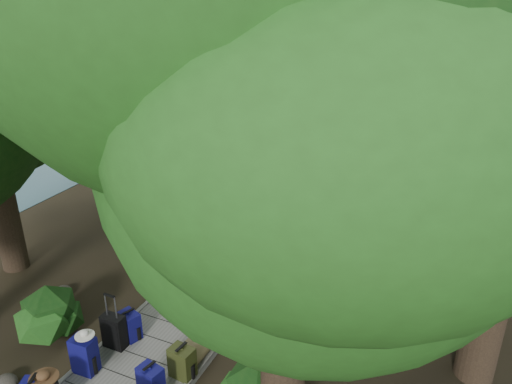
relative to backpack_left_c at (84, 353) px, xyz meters
The scene contains 39 objects.
ground 3.29m from the backpack_left_c, 76.62° to the left, with size 120.00×120.00×0.00m, color #312818.
sand_beach 19.18m from the backpack_left_c, 87.75° to the left, with size 40.00×22.00×0.02m, color tan.
water_bay 42.07m from the backpack_left_c, 137.97° to the left, with size 50.00×60.00×0.02m, color #294C55.
distant_hill 64.48m from the backpack_left_c, 127.49° to the left, with size 32.00×16.00×12.00m, color black.
boardwalk 4.25m from the backpack_left_c, 79.76° to the left, with size 2.00×12.00×0.12m, color gray.
backpack_left_c is the anchor object (origin of this frame).
backpack_left_d 1.02m from the backpack_left_c, 81.82° to the left, with size 0.38×0.28×0.59m, color navy, non-canonical shape.
backpack_right_c 1.36m from the backpack_left_c, ahead, with size 0.38×0.27×0.65m, color navy, non-canonical shape.
backpack_right_d 1.65m from the backpack_left_c, 20.77° to the left, with size 0.40×0.29×0.61m, color #393D17, non-canonical shape.
duffel_right_khaki 1.90m from the backpack_left_c, 36.26° to the left, with size 0.43×0.65×0.43m, color olive, non-canonical shape.
duffel_right_black 2.26m from the backpack_left_c, 52.76° to the left, with size 0.48×0.76×0.48m, color black, non-canonical shape.
suitcase_on_boardwalk 0.70m from the backpack_left_c, 85.95° to the left, with size 0.42×0.23×0.65m, color black, non-canonical shape.
lone_suitcase_on_sand 11.02m from the backpack_left_c, 84.37° to the left, with size 0.40×0.23×0.63m, color black, non-canonical shape.
hat_brown 0.96m from the backpack_left_c, 84.89° to the right, with size 0.44×0.44×0.13m, color #51351E, non-canonical shape.
hat_white 0.43m from the backpack_left_c, 24.11° to the left, with size 0.32×0.32×0.11m, color silver, non-canonical shape.
kayak 13.31m from the backpack_left_c, 102.05° to the left, with size 0.77×3.52×0.35m, color #A91A0E.
sun_lounger 13.44m from the backpack_left_c, 73.32° to the left, with size 0.67×2.08×0.67m, color silver, non-canonical shape.
tree_right_a 5.15m from the backpack_left_c, ahead, with size 5.06×5.06×8.44m, color black, non-canonical shape.
tree_right_c 7.21m from the backpack_left_c, 48.44° to the left, with size 4.70×4.70×8.14m, color black, non-canonical shape.
tree_right_e 11.77m from the backpack_left_c, 64.59° to the left, with size 4.38×4.38×7.88m, color black, non-canonical shape.
tree_left_c 8.15m from the backpack_left_c, 116.78° to the left, with size 4.84×4.84×8.42m, color black, non-canonical shape.
tree_back_a 18.19m from the backpack_left_c, 92.20° to the left, with size 5.61×5.61×9.71m, color black, non-canonical shape.
tree_back_b 19.69m from the backpack_left_c, 81.46° to the left, with size 5.33×5.33×9.51m, color black, non-canonical shape.
tree_back_d 18.26m from the backpack_left_c, 106.84° to the left, with size 5.27×5.27×8.79m, color black, non-canonical shape.
palm_right_a 10.97m from the backpack_left_c, 65.94° to the left, with size 4.82×4.82×8.22m, color #184112, non-canonical shape.
palm_right_b 15.15m from the backpack_left_c, 67.85° to the left, with size 3.84×3.84×7.41m, color #184112, non-canonical shape.
palm_right_c 16.95m from the backpack_left_c, 79.29° to the left, with size 4.58×4.58×7.29m, color #184112, non-canonical shape.
palm_left_a 11.01m from the backpack_left_c, 112.83° to the left, with size 4.72×4.72×7.50m, color #184112, non-canonical shape.
rock_left_a 1.34m from the backpack_left_c, 144.18° to the right, with size 0.38×0.35×0.21m, color #4C473F, non-canonical shape.
rock_left_b 2.69m from the backpack_left_c, 142.41° to the left, with size 0.37×0.33×0.20m, color #4C473F, non-canonical shape.
rock_left_c 3.63m from the backpack_left_c, 103.98° to the left, with size 0.56×0.51×0.31m, color #4C473F, non-canonical shape.
rock_left_d 6.74m from the backpack_left_c, 105.61° to the left, with size 0.30×0.27×0.17m, color #4C473F, non-canonical shape.
rock_right_b 3.52m from the backpack_left_c, 28.95° to the left, with size 0.52×0.47×0.29m, color #4C473F, non-canonical shape.
rock_right_c 5.13m from the backpack_left_c, 56.79° to the left, with size 0.34×0.30×0.18m, color #4C473F, non-canonical shape.
shrub_left_a 1.35m from the backpack_left_c, 158.47° to the left, with size 1.10×1.10×0.99m, color #225519, non-canonical shape.
shrub_left_b 4.06m from the backpack_left_c, 105.12° to the left, with size 0.94×0.94×0.85m, color #225519, non-canonical shape.
shrub_left_c 7.55m from the backpack_left_c, 108.09° to the left, with size 1.07×1.07×0.96m, color #225519, non-canonical shape.
shrub_right_b 6.28m from the backpack_left_c, 53.75° to the left, with size 1.42×1.42×1.28m, color #225519, non-canonical shape.
shrub_right_c 9.44m from the backpack_left_c, 71.05° to the left, with size 0.91×0.91×0.82m, color #225519, non-canonical shape.
Camera 1 is at (4.57, -7.93, 6.26)m, focal length 35.00 mm.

